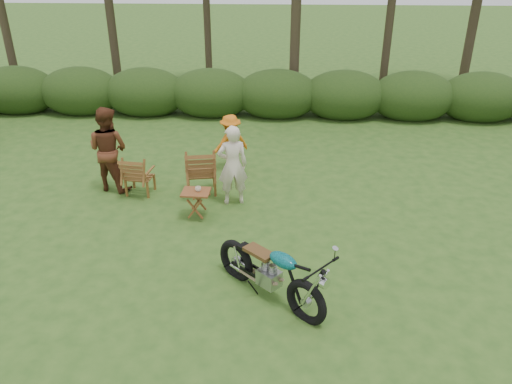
# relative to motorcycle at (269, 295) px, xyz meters

# --- Properties ---
(ground) EXTENTS (80.00, 80.00, 0.00)m
(ground) POSITION_rel_motorcycle_xyz_m (-0.03, -0.26, 0.00)
(ground) COLOR #294C19
(ground) RESTS_ON ground
(motorcycle) EXTENTS (1.98, 1.89, 1.13)m
(motorcycle) POSITION_rel_motorcycle_xyz_m (0.00, 0.00, 0.00)
(motorcycle) COLOR #0B9198
(motorcycle) RESTS_ON ground
(lawn_chair_right) EXTENTS (0.81, 0.81, 1.01)m
(lawn_chair_right) POSITION_rel_motorcycle_xyz_m (-1.52, 3.38, 0.00)
(lawn_chair_right) COLOR #5B2D16
(lawn_chair_right) RESTS_ON ground
(lawn_chair_left) EXTENTS (0.66, 0.66, 0.86)m
(lawn_chair_left) POSITION_rel_motorcycle_xyz_m (-2.78, 3.26, 0.00)
(lawn_chair_left) COLOR brown
(lawn_chair_left) RESTS_ON ground
(side_table) EXTENTS (0.56, 0.47, 0.56)m
(side_table) POSITION_rel_motorcycle_xyz_m (-1.44, 2.29, 0.28)
(side_table) COLOR brown
(side_table) RESTS_ON ground
(cup) EXTENTS (0.12, 0.12, 0.09)m
(cup) POSITION_rel_motorcycle_xyz_m (-1.40, 2.30, 0.60)
(cup) COLOR beige
(cup) RESTS_ON side_table
(adult_a) EXTENTS (0.67, 0.51, 1.63)m
(adult_a) POSITION_rel_motorcycle_xyz_m (-0.81, 2.94, 0.00)
(adult_a) COLOR beige
(adult_a) RESTS_ON ground
(adult_b) EXTENTS (1.03, 0.91, 1.79)m
(adult_b) POSITION_rel_motorcycle_xyz_m (-3.43, 3.46, 0.00)
(adult_b) COLOR #5B2D1A
(adult_b) RESTS_ON ground
(child) EXTENTS (0.98, 0.86, 1.31)m
(child) POSITION_rel_motorcycle_xyz_m (-1.01, 4.57, 0.00)
(child) COLOR orange
(child) RESTS_ON ground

